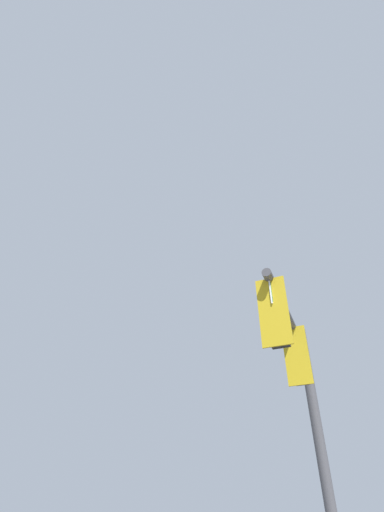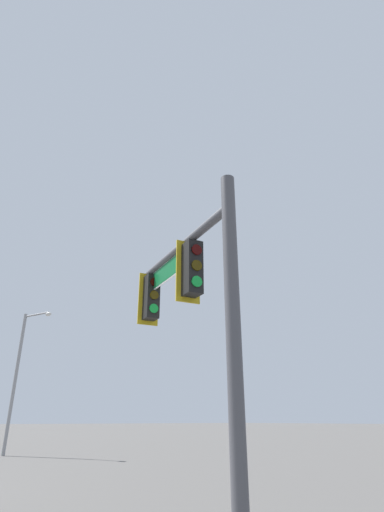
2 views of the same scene
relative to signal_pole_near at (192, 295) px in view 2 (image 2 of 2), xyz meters
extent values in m
cylinder|color=#47474C|center=(-1.41, 0.24, -1.05)|extent=(0.24, 0.24, 5.74)
cylinder|color=#47474C|center=(0.59, -0.10, 1.22)|extent=(4.02, 0.85, 0.17)
cube|color=gold|center=(0.17, -0.03, 0.55)|extent=(0.12, 0.52, 1.30)
cube|color=black|center=(-0.01, 0.00, 0.55)|extent=(0.41, 0.38, 1.10)
cylinder|color=black|center=(-0.01, 0.00, 1.16)|extent=(0.04, 0.04, 0.12)
cylinder|color=#340503|center=(-0.21, 0.04, 0.88)|extent=(0.07, 0.22, 0.22)
cylinder|color=#392D05|center=(-0.21, 0.04, 0.55)|extent=(0.07, 0.22, 0.22)
cylinder|color=green|center=(-0.21, 0.04, 0.22)|extent=(0.07, 0.22, 0.22)
cube|color=gold|center=(2.37, -0.40, 0.55)|extent=(0.12, 0.52, 1.30)
cube|color=black|center=(2.18, -0.37, 0.55)|extent=(0.41, 0.38, 1.10)
cylinder|color=black|center=(2.18, -0.37, 1.16)|extent=(0.04, 0.04, 0.12)
cylinder|color=#340503|center=(1.99, -0.34, 0.88)|extent=(0.07, 0.22, 0.22)
cylinder|color=#392D05|center=(1.99, -0.34, 0.55)|extent=(0.07, 0.22, 0.22)
cylinder|color=green|center=(1.99, -0.34, 0.22)|extent=(0.07, 0.22, 0.22)
cube|color=#0F602D|center=(1.53, -0.26, 0.91)|extent=(1.71, 0.33, 0.41)
cube|color=white|center=(1.53, -0.26, 0.91)|extent=(1.77, 0.32, 0.47)
cylinder|color=gray|center=(17.86, -1.24, -0.25)|extent=(0.18, 0.18, 7.34)
cylinder|color=gray|center=(16.96, -1.62, 3.27)|extent=(1.83, 0.85, 0.10)
ellipsoid|color=silver|center=(16.06, -1.99, 3.17)|extent=(0.56, 0.28, 0.20)
camera|label=1|loc=(8.74, -0.42, -2.67)|focal=28.00mm
camera|label=2|loc=(-5.98, 4.40, -2.24)|focal=28.00mm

